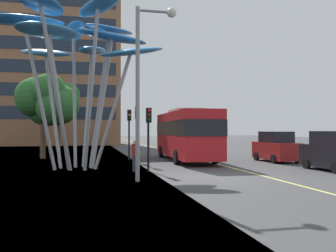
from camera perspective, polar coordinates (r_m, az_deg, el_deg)
ground at (r=17.59m, az=5.32°, el=-8.08°), size 120.00×240.00×0.10m
red_bus at (r=26.77m, az=2.75°, el=-1.02°), size 3.15×10.85×3.74m
leaf_sculpture at (r=22.05m, az=-13.56°, el=12.43°), size 10.00×9.46×9.02m
traffic_light_kerb_near at (r=19.74m, az=-3.04°, el=0.12°), size 0.28×0.42×3.43m
traffic_light_kerb_far at (r=24.28m, az=-4.83°, el=0.56°), size 0.28×0.42×3.78m
traffic_light_island_mid at (r=27.01m, az=-6.05°, el=0.36°), size 0.28×0.42×3.72m
car_parked_near at (r=22.08m, az=24.54°, el=-3.73°), size 2.02×4.14×2.17m
car_parked_mid at (r=26.90m, az=16.44°, el=-3.24°), size 1.93×4.08×2.12m
street_lamp at (r=16.22m, az=-3.29°, el=8.87°), size 1.83×0.44×7.68m
tree_pavement_near at (r=30.49m, az=-18.05°, el=3.59°), size 5.02×4.87×6.58m
tree_pavement_far at (r=44.64m, az=-16.64°, el=3.65°), size 4.84×5.23×7.81m
pedestrian at (r=19.82m, az=-5.14°, el=-4.58°), size 0.34×0.34×1.72m
backdrop_building at (r=59.57m, az=-19.61°, el=9.54°), size 24.08×10.67×25.37m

